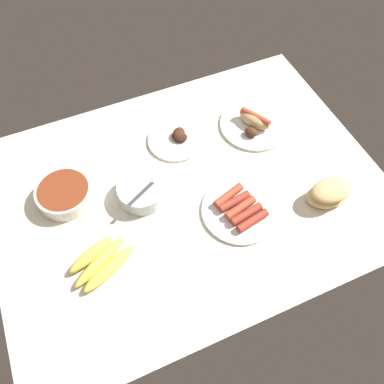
{
  "coord_description": "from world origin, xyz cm",
  "views": [
    {
      "loc": [
        -26.98,
        -64.57,
        105.27
      ],
      "look_at": [
        -0.25,
        -3.12,
        3.0
      ],
      "focal_mm": 37.89,
      "sensor_mm": 36.0,
      "label": 1
    }
  ],
  "objects_px": {
    "bowl_chili": "(65,194)",
    "plate_hotdog_assembled": "(254,123)",
    "plate_sausages": "(240,210)",
    "plate_grilled_meat": "(176,139)",
    "bread_stack": "(329,193)",
    "banana_bunch": "(100,262)",
    "bowl_coleslaw": "(142,191)"
  },
  "relations": [
    {
      "from": "bowl_coleslaw",
      "to": "plate_hotdog_assembled",
      "type": "xyz_separation_m",
      "value": [
        0.45,
        0.12,
        -0.01
      ]
    },
    {
      "from": "plate_sausages",
      "to": "banana_bunch",
      "type": "xyz_separation_m",
      "value": [
        -0.43,
        0.0,
        0.01
      ]
    },
    {
      "from": "plate_sausages",
      "to": "bowl_coleslaw",
      "type": "relative_size",
      "value": 1.49
    },
    {
      "from": "plate_grilled_meat",
      "to": "bowl_chili",
      "type": "xyz_separation_m",
      "value": [
        -0.4,
        -0.08,
        0.02
      ]
    },
    {
      "from": "plate_sausages",
      "to": "bowl_coleslaw",
      "type": "xyz_separation_m",
      "value": [
        -0.25,
        0.17,
        0.02
      ]
    },
    {
      "from": "bowl_coleslaw",
      "to": "plate_hotdog_assembled",
      "type": "bearing_deg",
      "value": 14.65
    },
    {
      "from": "bread_stack",
      "to": "banana_bunch",
      "type": "xyz_separation_m",
      "value": [
        -0.69,
        0.07,
        -0.02
      ]
    },
    {
      "from": "bread_stack",
      "to": "plate_sausages",
      "type": "bearing_deg",
      "value": 165.7
    },
    {
      "from": "plate_hotdog_assembled",
      "to": "banana_bunch",
      "type": "distance_m",
      "value": 0.7
    },
    {
      "from": "plate_hotdog_assembled",
      "to": "bowl_coleslaw",
      "type": "bearing_deg",
      "value": -165.35
    },
    {
      "from": "bowl_chili",
      "to": "plate_hotdog_assembled",
      "type": "xyz_separation_m",
      "value": [
        0.67,
        0.03,
        -0.01
      ]
    },
    {
      "from": "plate_sausages",
      "to": "bowl_coleslaw",
      "type": "distance_m",
      "value": 0.3
    },
    {
      "from": "plate_sausages",
      "to": "plate_grilled_meat",
      "type": "distance_m",
      "value": 0.34
    },
    {
      "from": "plate_grilled_meat",
      "to": "bowl_coleslaw",
      "type": "bearing_deg",
      "value": -137.54
    },
    {
      "from": "plate_sausages",
      "to": "bread_stack",
      "type": "height_order",
      "value": "bread_stack"
    },
    {
      "from": "plate_sausages",
      "to": "bowl_coleslaw",
      "type": "bearing_deg",
      "value": 145.82
    },
    {
      "from": "bowl_chili",
      "to": "banana_bunch",
      "type": "distance_m",
      "value": 0.26
    },
    {
      "from": "plate_hotdog_assembled",
      "to": "bread_stack",
      "type": "relative_size",
      "value": 1.67
    },
    {
      "from": "plate_grilled_meat",
      "to": "bowl_chili",
      "type": "distance_m",
      "value": 0.41
    },
    {
      "from": "bowl_coleslaw",
      "to": "banana_bunch",
      "type": "distance_m",
      "value": 0.25
    },
    {
      "from": "bowl_chili",
      "to": "bowl_coleslaw",
      "type": "bearing_deg",
      "value": -21.39
    },
    {
      "from": "plate_hotdog_assembled",
      "to": "banana_bunch",
      "type": "xyz_separation_m",
      "value": [
        -0.63,
        -0.29,
        0.0
      ]
    },
    {
      "from": "bread_stack",
      "to": "plate_grilled_meat",
      "type": "bearing_deg",
      "value": 129.55
    },
    {
      "from": "plate_sausages",
      "to": "plate_grilled_meat",
      "type": "xyz_separation_m",
      "value": [
        -0.07,
        0.33,
        -0.0
      ]
    },
    {
      "from": "bowl_chili",
      "to": "bread_stack",
      "type": "height_order",
      "value": "bread_stack"
    },
    {
      "from": "bowl_chili",
      "to": "plate_hotdog_assembled",
      "type": "height_order",
      "value": "plate_hotdog_assembled"
    },
    {
      "from": "bowl_chili",
      "to": "bread_stack",
      "type": "distance_m",
      "value": 0.8
    },
    {
      "from": "bread_stack",
      "to": "banana_bunch",
      "type": "bearing_deg",
      "value": 174.42
    },
    {
      "from": "bowl_chili",
      "to": "banana_bunch",
      "type": "bearing_deg",
      "value": -82.02
    },
    {
      "from": "plate_sausages",
      "to": "bread_stack",
      "type": "xyz_separation_m",
      "value": [
        0.26,
        -0.07,
        0.02
      ]
    },
    {
      "from": "plate_grilled_meat",
      "to": "banana_bunch",
      "type": "xyz_separation_m",
      "value": [
        -0.36,
        -0.33,
        0.01
      ]
    },
    {
      "from": "plate_sausages",
      "to": "plate_grilled_meat",
      "type": "relative_size",
      "value": 1.23
    }
  ]
}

